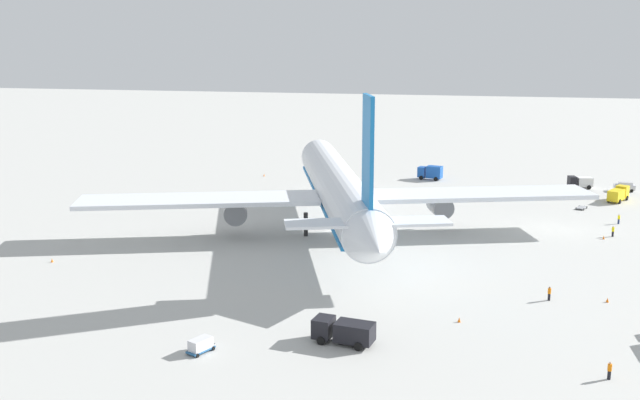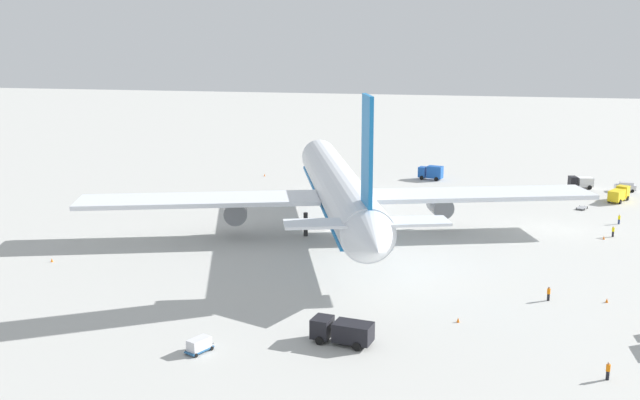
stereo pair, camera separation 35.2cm
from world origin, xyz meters
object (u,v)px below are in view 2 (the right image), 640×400
object	(u,v)px
service_truck_1	(581,182)
baggage_cart_1	(582,208)
service_truck_3	(431,172)
traffic_cone_4	(52,260)
service_truck_2	(342,331)
service_van	(625,187)
traffic_cone_1	(604,238)
service_truck_0	(619,194)
traffic_cone_3	(607,300)
airliner	(338,189)
ground_worker_0	(549,294)
baggage_cart_0	(199,345)
ground_worker_2	(613,231)
traffic_cone_2	(458,320)
traffic_cone_0	(265,175)
ground_worker_4	(619,219)
ground_worker_1	(608,371)

from	to	relation	value
service_truck_1	baggage_cart_1	world-z (taller)	service_truck_1
service_truck_3	traffic_cone_4	size ratio (longest dim) A/B	10.35
service_truck_2	traffic_cone_4	bearing A→B (deg)	67.58
service_van	traffic_cone_1	xyz separation A→B (m)	(-40.68, 9.50, -0.76)
service_truck_0	traffic_cone_3	world-z (taller)	service_truck_0
service_truck_2	baggage_cart_1	world-z (taller)	service_truck_2
airliner	ground_worker_0	size ratio (longest dim) A/B	46.09
service_truck_0	baggage_cart_0	size ratio (longest dim) A/B	1.94
ground_worker_0	traffic_cone_3	size ratio (longest dim) A/B	3.19
ground_worker_0	service_van	bearing A→B (deg)	-15.53
service_truck_3	ground_worker_2	world-z (taller)	service_truck_3
ground_worker_0	service_truck_3	bearing A→B (deg)	15.04
traffic_cone_2	traffic_cone_0	bearing A→B (deg)	30.49
service_truck_0	baggage_cart_1	bearing A→B (deg)	138.31
traffic_cone_1	traffic_cone_3	xyz separation A→B (m)	(-30.25, 3.62, 0.00)
service_truck_1	ground_worker_4	world-z (taller)	service_truck_1
baggage_cart_1	ground_worker_2	distance (m)	19.77
traffic_cone_2	traffic_cone_4	world-z (taller)	same
service_van	baggage_cart_1	size ratio (longest dim) A/B	1.29
service_truck_1	service_truck_0	bearing A→B (deg)	-153.51
service_truck_0	service_truck_2	bearing A→B (deg)	153.93
ground_worker_0	service_truck_2	bearing A→B (deg)	129.98
service_van	ground_worker_0	bearing A→B (deg)	164.47
airliner	service_truck_1	world-z (taller)	airliner
traffic_cone_3	traffic_cone_1	bearing A→B (deg)	-6.81
service_truck_2	service_van	size ratio (longest dim) A/B	1.62
service_truck_1	traffic_cone_4	distance (m)	107.18
service_truck_2	ground_worker_4	size ratio (longest dim) A/B	3.97
service_truck_0	ground_worker_1	distance (m)	83.31
ground_worker_1	traffic_cone_1	world-z (taller)	ground_worker_1
ground_worker_4	traffic_cone_0	distance (m)	78.17
baggage_cart_1	ground_worker_2	size ratio (longest dim) A/B	1.81
baggage_cart_1	traffic_cone_1	size ratio (longest dim) A/B	5.84
service_van	traffic_cone_3	distance (m)	72.14
traffic_cone_2	traffic_cone_4	bearing A→B (deg)	79.88
traffic_cone_3	traffic_cone_4	size ratio (longest dim) A/B	1.00
baggage_cart_0	traffic_cone_1	distance (m)	71.62
service_truck_2	baggage_cart_0	xyz separation A→B (m)	(-5.41, 13.74, -0.62)
service_truck_0	service_truck_1	bearing A→B (deg)	26.49
ground_worker_0	baggage_cart_0	bearing A→B (deg)	123.69
service_van	service_truck_0	bearing A→B (deg)	164.84
baggage_cart_1	traffic_cone_0	xyz separation A→B (m)	(18.86, 67.54, 0.01)
baggage_cart_0	service_truck_1	bearing A→B (deg)	-25.83
traffic_cone_1	service_truck_2	bearing A→B (deg)	146.86
ground_worker_2	traffic_cone_0	xyz separation A→B (m)	(38.44, 70.18, -0.63)
baggage_cart_1	service_truck_0	bearing A→B (deg)	-41.69
baggage_cart_1	traffic_cone_3	distance (m)	51.84
service_truck_0	service_truck_1	size ratio (longest dim) A/B	1.30
ground_worker_2	traffic_cone_4	world-z (taller)	ground_worker_2
service_truck_0	traffic_cone_0	bearing A→B (deg)	82.23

